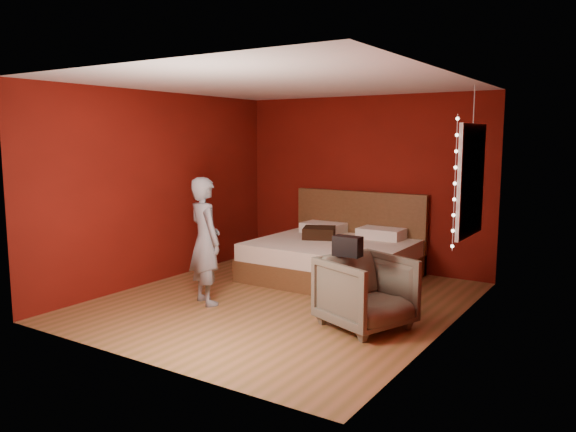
% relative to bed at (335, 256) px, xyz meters
% --- Properties ---
extents(floor, '(4.50, 4.50, 0.00)m').
position_rel_bed_xyz_m(floor, '(0.02, -1.39, -0.30)').
color(floor, '#96623C').
rests_on(floor, ground).
extents(room_walls, '(4.04, 4.54, 2.62)m').
position_rel_bed_xyz_m(room_walls, '(0.02, -1.39, 1.37)').
color(room_walls, maroon).
rests_on(room_walls, ground).
extents(window, '(0.05, 0.97, 1.27)m').
position_rel_bed_xyz_m(window, '(1.98, -0.49, 1.20)').
color(window, white).
rests_on(window, room_walls).
extents(fairy_lights, '(0.04, 0.04, 1.45)m').
position_rel_bed_xyz_m(fairy_lights, '(1.96, -1.02, 1.20)').
color(fairy_lights, silver).
rests_on(fairy_lights, room_walls).
extents(bed, '(2.13, 1.81, 1.17)m').
position_rel_bed_xyz_m(bed, '(0.00, 0.00, 0.00)').
color(bed, brown).
rests_on(bed, ground).
extents(person, '(0.66, 0.56, 1.52)m').
position_rel_bed_xyz_m(person, '(-0.71, -1.96, 0.46)').
color(person, slate).
rests_on(person, ground).
extents(armchair, '(1.08, 1.06, 0.76)m').
position_rel_bed_xyz_m(armchair, '(1.28, -1.72, 0.08)').
color(armchair, '#63614E').
rests_on(armchair, ground).
extents(handbag, '(0.30, 0.15, 0.21)m').
position_rel_bed_xyz_m(handbag, '(1.10, -1.80, 0.56)').
color(handbag, black).
rests_on(handbag, armchair).
extents(throw_pillow, '(0.59, 0.59, 0.16)m').
position_rel_bed_xyz_m(throw_pillow, '(-0.29, 0.05, 0.31)').
color(throw_pillow, black).
rests_on(throw_pillow, bed).
extents(hanging_plant, '(0.44, 0.42, 0.91)m').
position_rel_bed_xyz_m(hanging_plant, '(1.84, 0.03, 1.58)').
color(hanging_plant, silver).
rests_on(hanging_plant, room_walls).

